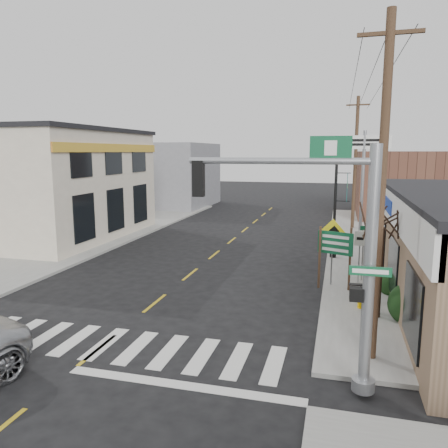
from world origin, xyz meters
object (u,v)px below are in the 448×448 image
(dance_center_sign, at_px, (364,158))
(bare_tree, at_px, (383,213))
(traffic_signal_pole, at_px, (338,243))
(lamp_post, at_px, (337,196))
(guide_sign, at_px, (335,249))
(fire_hydrant, at_px, (361,297))
(utility_pole_near, at_px, (381,189))
(utility_pole_far, at_px, (355,161))

(dance_center_sign, relative_size, bare_tree, 1.51)
(traffic_signal_pole, xyz_separation_m, lamp_post, (-0.15, 13.12, -0.26))
(guide_sign, distance_m, fire_hydrant, 2.51)
(fire_hydrant, bearing_deg, bare_tree, -54.82)
(fire_hydrant, xyz_separation_m, dance_center_sign, (0.50, 13.39, 4.68))
(guide_sign, xyz_separation_m, bare_tree, (1.46, -2.67, 1.86))
(lamp_post, height_order, utility_pole_near, utility_pole_near)
(traffic_signal_pole, xyz_separation_m, fire_hydrant, (0.86, 5.62, -3.05))
(guide_sign, relative_size, lamp_post, 0.46)
(fire_hydrant, height_order, utility_pole_near, utility_pole_near)
(bare_tree, relative_size, utility_pole_far, 0.48)
(bare_tree, xyz_separation_m, utility_pole_far, (-0.38, 17.91, 1.24))
(traffic_signal_pole, xyz_separation_m, guide_sign, (-0.10, 7.58, -1.80))
(traffic_signal_pole, height_order, dance_center_sign, dance_center_sign)
(lamp_post, xyz_separation_m, dance_center_sign, (1.51, 5.89, 1.89))
(utility_pole_far, bearing_deg, dance_center_sign, -78.10)
(lamp_post, bearing_deg, utility_pole_near, -80.86)
(guide_sign, bearing_deg, utility_pole_far, 107.09)
(utility_pole_near, relative_size, utility_pole_far, 0.95)
(fire_hydrant, distance_m, lamp_post, 8.06)
(bare_tree, distance_m, utility_pole_near, 3.29)
(traffic_signal_pole, relative_size, guide_sign, 2.29)
(lamp_post, distance_m, dance_center_sign, 6.37)
(fire_hydrant, xyz_separation_m, bare_tree, (0.50, -0.71, 3.11))
(fire_hydrant, relative_size, dance_center_sign, 0.11)
(traffic_signal_pole, bearing_deg, lamp_post, 89.60)
(fire_hydrant, bearing_deg, utility_pole_far, 89.59)
(traffic_signal_pole, height_order, utility_pole_far, utility_pole_far)
(fire_hydrant, relative_size, lamp_post, 0.14)
(guide_sign, bearing_deg, dance_center_sign, 103.89)
(lamp_post, bearing_deg, traffic_signal_pole, -85.94)
(fire_hydrant, xyz_separation_m, lamp_post, (-1.02, 7.50, 2.79))
(lamp_post, bearing_deg, guide_sign, -86.04)
(traffic_signal_pole, relative_size, utility_pole_far, 0.62)
(lamp_post, relative_size, bare_tree, 1.23)
(fire_hydrant, distance_m, dance_center_sign, 14.19)
(guide_sign, height_order, dance_center_sign, dance_center_sign)
(dance_center_sign, bearing_deg, utility_pole_near, -89.75)
(fire_hydrant, xyz_separation_m, utility_pole_near, (0.12, -3.82, 4.12))
(lamp_post, bearing_deg, dance_center_sign, 79.00)
(utility_pole_far, bearing_deg, fire_hydrant, -84.11)
(guide_sign, relative_size, utility_pole_far, 0.27)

